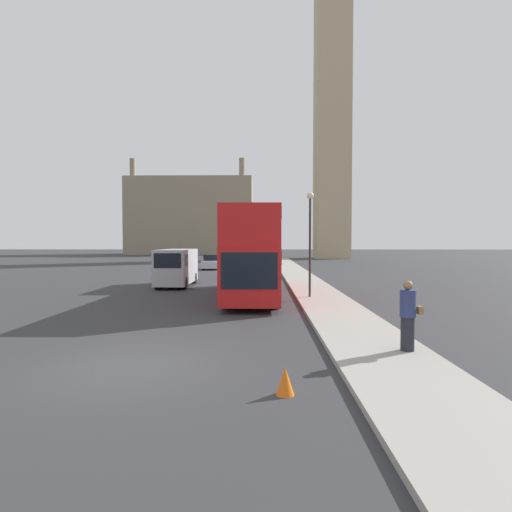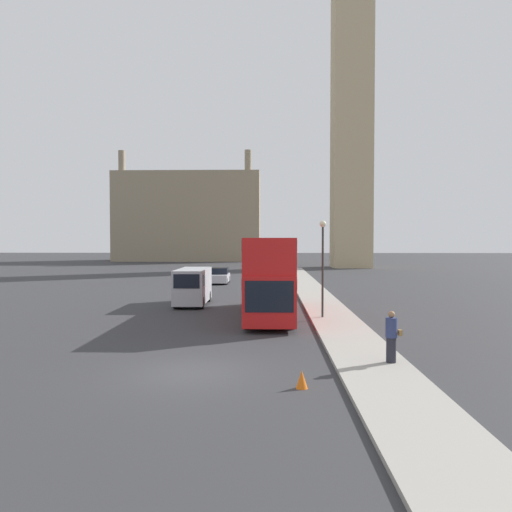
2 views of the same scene
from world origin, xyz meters
TOP-DOWN VIEW (x-y plane):
  - ground_plane at (0.00, 0.00)m, footprint 300.00×300.00m
  - sidewalk_strip at (6.34, 0.00)m, footprint 2.68×120.00m
  - clock_tower at (15.78, 63.67)m, footprint 6.50×6.67m
  - building_block_distant at (-14.34, 88.69)m, footprint 30.07×11.37m
  - red_double_decker_bus at (2.72, 12.37)m, footprint 2.64×11.48m
  - white_van at (-2.52, 17.27)m, footprint 1.99×5.34m
  - pedestrian at (7.03, 0.98)m, footprint 0.57×0.41m
  - street_lamp at (5.70, 11.22)m, footprint 0.36×0.36m
  - parked_sedan at (-2.31, 34.16)m, footprint 1.73×4.24m
  - traffic_cone at (3.70, -1.69)m, footprint 0.36×0.36m

SIDE VIEW (x-z plane):
  - ground_plane at x=0.00m, z-range 0.00..0.00m
  - sidewalk_strip at x=6.34m, z-range 0.00..0.15m
  - traffic_cone at x=3.70m, z-range 0.00..0.55m
  - parked_sedan at x=-2.31m, z-range -0.08..1.51m
  - pedestrian at x=7.03m, z-range 0.15..1.97m
  - white_van at x=-2.52m, z-range 0.09..2.57m
  - red_double_decker_bus at x=2.72m, z-range 0.26..4.83m
  - street_lamp at x=5.70m, z-range 1.03..6.41m
  - building_block_distant at x=-14.34m, z-range -2.00..20.44m
  - clock_tower at x=15.78m, z-range 0.87..72.02m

